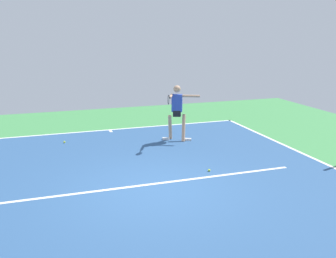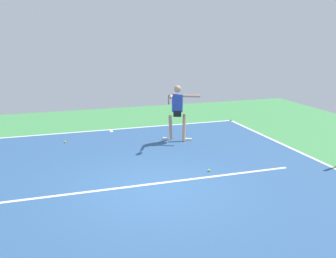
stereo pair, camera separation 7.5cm
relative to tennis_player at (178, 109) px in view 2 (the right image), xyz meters
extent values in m
plane|color=#428E4C|center=(1.86, 3.70, -1.06)|extent=(19.83, 19.83, 0.00)
cube|color=#2D5484|center=(1.86, 3.70, -1.06)|extent=(9.91, 11.74, 0.00)
cube|color=white|center=(1.86, -2.12, -1.06)|extent=(9.91, 0.10, 0.01)
cube|color=white|center=(-3.05, 3.70, -1.06)|extent=(0.10, 11.74, 0.01)
cube|color=white|center=(1.86, 3.39, -1.06)|extent=(7.43, 0.10, 0.01)
cube|color=white|center=(1.86, -1.92, -1.06)|extent=(0.10, 0.30, 0.01)
cylinder|color=tan|center=(-0.21, 0.06, -0.64)|extent=(0.26, 0.39, 0.88)
cube|color=white|center=(-0.34, 0.12, -1.03)|extent=(0.26, 0.19, 0.07)
cylinder|color=tan|center=(0.19, -0.13, -0.64)|extent=(0.26, 0.39, 0.88)
cube|color=white|center=(0.32, -0.19, -1.03)|extent=(0.26, 0.19, 0.07)
cube|color=black|center=(-0.01, -0.04, -0.15)|extent=(0.31, 0.29, 0.20)
cube|color=#334CB2|center=(-0.01, -0.04, 0.19)|extent=(0.38, 0.31, 0.57)
sphere|color=tan|center=(-0.01, -0.04, 0.65)|extent=(0.23, 0.23, 0.23)
cylinder|color=tan|center=(-0.42, 0.16, 0.42)|extent=(0.55, 0.31, 0.08)
cylinder|color=tan|center=(0.26, 0.15, 0.45)|extent=(0.31, 0.55, 0.08)
cylinder|color=black|center=(0.43, 0.50, 0.45)|extent=(0.12, 0.21, 0.03)
torus|color=black|center=(0.53, 0.73, 0.45)|extent=(0.15, 0.28, 0.29)
cylinder|color=silver|center=(0.53, 0.73, 0.45)|extent=(0.11, 0.23, 0.25)
sphere|color=#CCE033|center=(3.56, -0.86, -1.03)|extent=(0.07, 0.07, 0.07)
sphere|color=#C6E53D|center=(0.21, 3.04, -1.03)|extent=(0.07, 0.07, 0.07)
camera|label=1|loc=(4.21, 11.63, 2.44)|focal=41.50mm
camera|label=2|loc=(4.14, 11.65, 2.44)|focal=41.50mm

